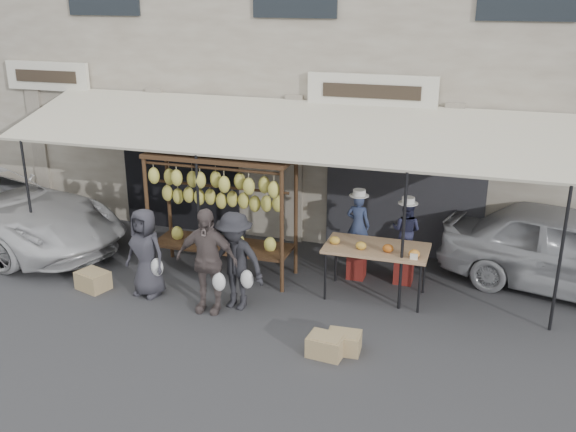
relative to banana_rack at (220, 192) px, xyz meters
The scene contains 16 objects.
ground_plane 2.30m from the banana_rack, 63.40° to the right, with size 90.00×90.00×0.00m, color #2D2D30.
shophouse 5.46m from the banana_rack, 81.47° to the left, with size 24.00×6.15×7.30m.
awning 1.48m from the banana_rack, 45.80° to the left, with size 10.00×2.35×2.92m.
banana_rack is the anchor object (origin of this frame).
produce_table 2.88m from the banana_rack, ahead, with size 1.70×0.90×1.04m.
vendor_left 2.49m from the banana_rack, 14.61° to the left, with size 0.42×0.27×1.15m, color navy.
vendor_right 3.30m from the banana_rack, 11.89° to the left, with size 0.51×0.40×1.06m, color #22243F.
customer_left 1.63m from the banana_rack, 128.61° to the right, with size 0.75×0.49×1.53m, color #302F36.
customer_mid 1.53m from the banana_rack, 76.35° to the right, with size 1.02×0.42×1.73m, color #5B4D4B.
customer_right 1.51m from the banana_rack, 57.15° to the right, with size 1.06×0.61×1.63m, color #232328.
stool_left 2.78m from the banana_rack, 14.61° to the left, with size 0.31×0.31×0.43m, color maroon.
stool_right 3.52m from the banana_rack, 11.89° to the left, with size 0.32×0.32×0.45m, color maroon.
crate_near_a 3.53m from the banana_rack, 39.99° to the right, with size 0.50×0.38×0.30m, color tan.
crate_near_b 3.58m from the banana_rack, 35.07° to the right, with size 0.47×0.36×0.28m, color tan.
crate_far 2.66m from the banana_rack, 147.19° to the right, with size 0.53×0.40×0.32m, color tan.
sedan 6.10m from the banana_rack, 11.34° to the left, with size 1.74×4.32×1.47m, color #A3A3A8.
Camera 1 is at (3.61, -8.29, 4.92)m, focal length 40.00 mm.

